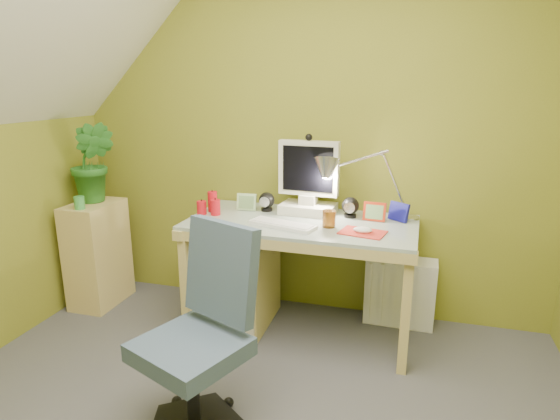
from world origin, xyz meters
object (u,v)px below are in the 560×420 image
(monitor, at_px, (309,171))
(task_chair, at_px, (190,348))
(desk, at_px, (301,277))
(potted_plant, at_px, (93,162))
(desk_lamp, at_px, (383,169))
(radiator, at_px, (400,291))
(side_ledge, at_px, (98,254))

(monitor, height_order, task_chair, monitor)
(desk, bearing_deg, potted_plant, 179.43)
(desk_lamp, bearing_deg, monitor, 178.40)
(potted_plant, bearing_deg, task_chair, -41.14)
(desk_lamp, relative_size, task_chair, 0.72)
(potted_plant, bearing_deg, desk_lamp, 4.00)
(radiator, bearing_deg, task_chair, -121.50)
(desk_lamp, relative_size, radiator, 1.40)
(desk_lamp, distance_m, radiator, 0.83)
(desk_lamp, bearing_deg, desk, -159.79)
(potted_plant, distance_m, radiator, 2.23)
(desk, xyz_separation_m, task_chair, (-0.25, -1.02, 0.06))
(side_ledge, height_order, potted_plant, potted_plant)
(side_ledge, height_order, task_chair, task_chair)
(desk, xyz_separation_m, side_ledge, (-1.47, -0.00, 0.00))
(monitor, relative_size, desk_lamp, 0.89)
(desk_lamp, relative_size, potted_plant, 1.12)
(task_chair, relative_size, radiator, 1.94)
(task_chair, bearing_deg, desk, 98.94)
(side_ledge, height_order, radiator, side_ledge)
(monitor, distance_m, desk_lamp, 0.45)
(side_ledge, xyz_separation_m, potted_plant, (0.00, 0.05, 0.64))
(monitor, xyz_separation_m, radiator, (0.60, 0.09, -0.78))
(desk, height_order, side_ledge, side_ledge)
(side_ledge, bearing_deg, monitor, 7.14)
(desk_lamp, xyz_separation_m, radiator, (0.15, 0.09, -0.82))
(task_chair, height_order, radiator, task_chair)
(potted_plant, bearing_deg, monitor, 5.21)
(potted_plant, distance_m, task_chair, 1.73)
(desk_lamp, relative_size, side_ledge, 0.84)
(desk, distance_m, desk_lamp, 0.83)
(desk, bearing_deg, task_chair, -102.26)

